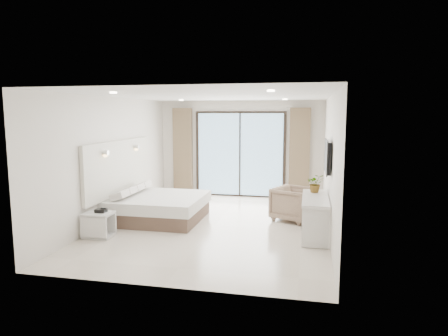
# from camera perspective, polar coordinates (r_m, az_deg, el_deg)

# --- Properties ---
(ground) EXTENTS (6.20, 6.20, 0.00)m
(ground) POSITION_cam_1_polar(r_m,az_deg,el_deg) (8.51, -1.26, -8.19)
(ground) COLOR beige
(ground) RESTS_ON ground
(room_shell) EXTENTS (4.62, 6.22, 2.72)m
(room_shell) POSITION_cam_1_polar(r_m,az_deg,el_deg) (9.00, -1.41, 2.93)
(room_shell) COLOR silver
(room_shell) RESTS_ON ground
(bed) EXTENTS (1.93, 1.84, 0.68)m
(bed) POSITION_cam_1_polar(r_m,az_deg,el_deg) (9.01, -9.39, -5.53)
(bed) COLOR brown
(bed) RESTS_ON ground
(nightstand) EXTENTS (0.53, 0.43, 0.47)m
(nightstand) POSITION_cam_1_polar(r_m,az_deg,el_deg) (8.03, -17.46, -7.76)
(nightstand) COLOR silver
(nightstand) RESTS_ON ground
(phone) EXTENTS (0.20, 0.16, 0.07)m
(phone) POSITION_cam_1_polar(r_m,az_deg,el_deg) (7.97, -17.17, -5.84)
(phone) COLOR black
(phone) RESTS_ON nightstand
(console_desk) EXTENTS (0.49, 1.56, 0.77)m
(console_desk) POSITION_cam_1_polar(r_m,az_deg,el_deg) (7.83, 12.90, -5.56)
(console_desk) COLOR silver
(console_desk) RESTS_ON ground
(plant) EXTENTS (0.39, 0.42, 0.29)m
(plant) POSITION_cam_1_polar(r_m,az_deg,el_deg) (8.21, 12.93, -2.42)
(plant) COLOR #33662D
(plant) RESTS_ON console_desk
(armchair) EXTENTS (1.00, 1.03, 0.82)m
(armchair) POSITION_cam_1_polar(r_m,az_deg,el_deg) (8.94, 9.91, -4.83)
(armchair) COLOR #957E61
(armchair) RESTS_ON ground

